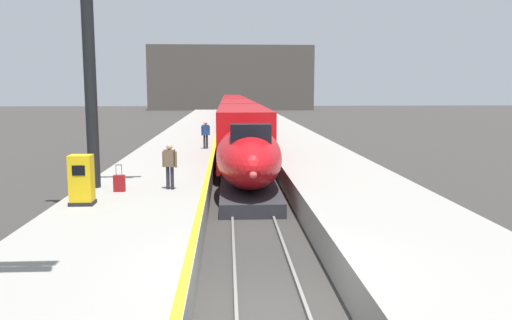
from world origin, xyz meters
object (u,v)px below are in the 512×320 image
Objects in this scene: passenger_near_edge at (170,163)px; passenger_mid_platform at (206,133)px; highspeed_train_main at (236,114)px; station_column_mid at (88,43)px; ticket_machine_yellow at (82,182)px; rolling_suitcase at (119,183)px.

passenger_near_edge is 1.00× the size of passenger_mid_platform.
highspeed_train_main is 23.87m from passenger_mid_platform.
highspeed_train_main is 36.77m from station_column_mid.
highspeed_train_main is 47.68× the size of ticket_machine_yellow.
passenger_near_edge is at bearing 10.09° from rolling_suitcase.
passenger_mid_platform is 13.39m from rolling_suitcase.
passenger_mid_platform is 1.72× the size of rolling_suitcase.
station_column_mid reaches higher than highspeed_train_main.
highspeed_train_main reaches higher than passenger_near_edge.
passenger_mid_platform is at bearing 73.43° from station_column_mid.
passenger_mid_platform is (3.65, 12.27, -4.33)m from station_column_mid.
station_column_mid is at bearing -106.57° from passenger_mid_platform.
ticket_machine_yellow is (0.35, -2.92, -4.58)m from station_column_mid.
passenger_mid_platform is (0.78, 12.81, 0.00)m from passenger_near_edge.
passenger_mid_platform is at bearing 77.74° from ticket_machine_yellow.
passenger_near_edge is at bearing 43.19° from ticket_machine_yellow.
ticket_machine_yellow is (-3.30, -15.18, -0.25)m from passenger_mid_platform.
passenger_near_edge is at bearing -94.73° from highspeed_train_main.
rolling_suitcase is (-2.55, -13.13, -0.69)m from passenger_mid_platform.
highspeed_train_main is 36.70m from passenger_near_edge.
passenger_mid_platform reaches higher than ticket_machine_yellow.
rolling_suitcase is at bearing -101.01° from passenger_mid_platform.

